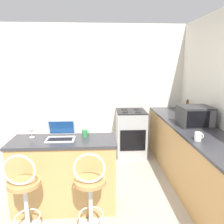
{
  "coord_description": "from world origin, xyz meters",
  "views": [
    {
      "loc": [
        0.19,
        -1.81,
        1.84
      ],
      "look_at": [
        0.4,
        1.83,
        1.02
      ],
      "focal_mm": 35.0,
      "sensor_mm": 36.0,
      "label": 1
    }
  ],
  "objects": [
    {
      "name": "stove_range",
      "position": [
        0.81,
        2.36,
        0.46
      ],
      "size": [
        0.57,
        0.61,
        0.93
      ],
      "color": "#9EA3A8",
      "rests_on": "ground_plane"
    },
    {
      "name": "bar_stool_far",
      "position": [
        0.08,
        0.27,
        0.45
      ],
      "size": [
        0.4,
        0.4,
        0.98
      ],
      "color": "silver",
      "rests_on": "ground_plane"
    },
    {
      "name": "laptop",
      "position": [
        -0.29,
        0.81,
        0.98
      ],
      "size": [
        0.35,
        0.27,
        0.22
      ],
      "color": "silver",
      "rests_on": "breakfast_bar"
    },
    {
      "name": "pepper_mill",
      "position": [
        1.84,
        2.13,
        1.05
      ],
      "size": [
        0.05,
        0.05,
        0.26
      ],
      "color": "brown",
      "rests_on": "counter_right"
    },
    {
      "name": "wall_back",
      "position": [
        0.0,
        2.71,
        1.3
      ],
      "size": [
        12.0,
        0.06,
        2.6
      ],
      "color": "silver",
      "rests_on": "ground_plane"
    },
    {
      "name": "mug_green",
      "position": [
        0.01,
        0.85,
        0.97
      ],
      "size": [
        0.09,
        0.07,
        0.09
      ],
      "color": "#338447",
      "rests_on": "breakfast_bar"
    },
    {
      "name": "wine_glass_short",
      "position": [
        -0.67,
        0.86,
        1.03
      ],
      "size": [
        0.08,
        0.08,
        0.15
      ],
      "color": "silver",
      "rests_on": "breakfast_bar"
    },
    {
      "name": "mug_white",
      "position": [
        1.38,
        0.63,
        0.97
      ],
      "size": [
        0.1,
        0.08,
        0.1
      ],
      "color": "white",
      "rests_on": "counter_right"
    },
    {
      "name": "bar_stool_near",
      "position": [
        -0.6,
        0.27,
        0.45
      ],
      "size": [
        0.4,
        0.4,
        0.98
      ],
      "color": "silver",
      "rests_on": "ground_plane"
    },
    {
      "name": "microwave",
      "position": [
        1.61,
        1.27,
        1.07
      ],
      "size": [
        0.46,
        0.41,
        0.3
      ],
      "color": "#2D2D30",
      "rests_on": "counter_right"
    },
    {
      "name": "breakfast_bar",
      "position": [
        -0.26,
        0.75,
        0.46
      ],
      "size": [
        1.29,
        0.5,
        0.92
      ],
      "color": "tan",
      "rests_on": "ground_plane"
    },
    {
      "name": "counter_right",
      "position": [
        1.6,
        1.09,
        0.46
      ],
      "size": [
        0.67,
        3.21,
        0.92
      ],
      "color": "tan",
      "rests_on": "ground_plane"
    }
  ]
}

